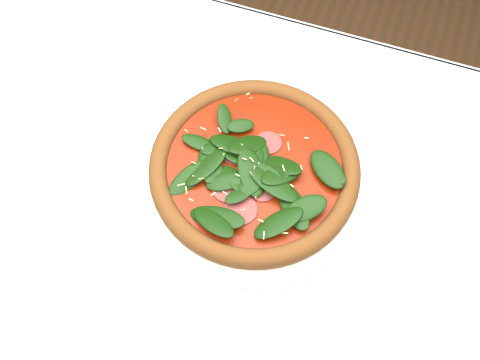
% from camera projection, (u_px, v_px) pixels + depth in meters
% --- Properties ---
extents(ground, '(6.00, 6.00, 0.00)m').
position_uv_depth(ground, '(223.00, 310.00, 1.52)').
color(ground, brown).
rests_on(ground, ground).
extents(dining_table, '(1.21, 0.81, 0.75)m').
position_uv_depth(dining_table, '(213.00, 219.00, 0.94)').
color(dining_table, silver).
rests_on(dining_table, ground).
extents(plate, '(0.39, 0.39, 0.02)m').
position_uv_depth(plate, '(254.00, 172.00, 0.86)').
color(plate, silver).
rests_on(plate, dining_table).
extents(pizza, '(0.39, 0.39, 0.04)m').
position_uv_depth(pizza, '(255.00, 165.00, 0.84)').
color(pizza, brown).
rests_on(pizza, plate).
extents(saucer_near, '(0.16, 0.16, 0.01)m').
position_uv_depth(saucer_near, '(419.00, 317.00, 0.76)').
color(saucer_near, silver).
rests_on(saucer_near, dining_table).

